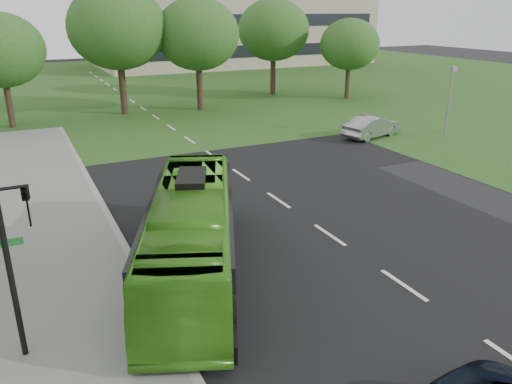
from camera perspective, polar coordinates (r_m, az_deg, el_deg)
ground at (r=17.40m, az=12.12°, el=-7.37°), size 160.00×160.00×0.00m
street_surfaces at (r=36.82m, az=-10.59°, el=7.46°), size 120.00×120.00×0.15m
tree_park_a at (r=39.05m, az=-27.21°, el=14.21°), size 5.88×5.88×7.81m
tree_park_b at (r=41.20m, az=-15.56°, el=17.66°), size 7.47×7.47×9.80m
tree_park_c at (r=41.88m, az=-6.69°, el=17.46°), size 6.69×6.69×8.89m
tree_park_d at (r=49.69m, az=2.01°, el=18.01°), size 6.76×6.76×8.94m
tree_park_e at (r=48.10m, az=10.66°, el=16.24°), size 5.40×5.40×7.20m
bus at (r=15.59m, az=-7.36°, el=-4.72°), size 5.97×10.15×2.79m
sedan at (r=33.67m, az=13.07°, el=7.30°), size 4.57×2.55×1.43m
traffic_light at (r=12.42m, az=-25.94°, el=-6.22°), size 0.77×0.23×4.80m
camera_pole at (r=35.61m, az=21.33°, el=10.68°), size 0.42×0.38×4.44m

